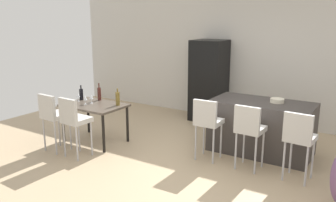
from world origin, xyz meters
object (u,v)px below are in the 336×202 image
(wine_glass_far, at_px, (78,95))
(dining_chair_near, at_px, (53,114))
(dining_chair_far, at_px, (74,118))
(wine_glass_left, at_px, (91,97))
(bar_chair_middle, at_px, (249,127))
(wine_bottle_corner, at_px, (81,94))
(fruit_bowl, at_px, (277,101))
(kitchen_island, at_px, (261,127))
(bar_chair_right, at_px, (299,136))
(wine_bottle_end, at_px, (118,98))
(wine_glass_right, at_px, (85,98))
(dining_table, at_px, (94,108))
(wine_bottle_middle, at_px, (99,94))
(bar_chair_left, at_px, (207,120))
(refrigerator, at_px, (209,81))

(wine_glass_far, bearing_deg, dining_chair_near, -77.05)
(dining_chair_far, distance_m, wine_glass_left, 0.89)
(wine_glass_far, bearing_deg, bar_chair_middle, 5.49)
(wine_bottle_corner, relative_size, fruit_bowl, 1.27)
(kitchen_island, relative_size, bar_chair_right, 1.64)
(dining_chair_far, relative_size, wine_bottle_end, 3.28)
(dining_chair_near, relative_size, wine_bottle_end, 3.28)
(dining_chair_far, relative_size, wine_glass_far, 6.03)
(bar_chair_middle, distance_m, wine_glass_right, 3.08)
(bar_chair_right, bearing_deg, fruit_bowl, 122.94)
(bar_chair_right, xyz_separation_m, dining_table, (-3.65, -0.34, -0.04))
(wine_bottle_end, xyz_separation_m, wine_glass_left, (-0.53, -0.14, -0.01))
(dining_chair_near, bearing_deg, wine_bottle_end, 53.65)
(wine_bottle_middle, height_order, wine_bottle_end, wine_bottle_middle)
(wine_bottle_corner, height_order, wine_glass_right, wine_bottle_corner)
(dining_chair_near, height_order, wine_glass_right, dining_chair_near)
(dining_table, distance_m, fruit_bowl, 3.32)
(bar_chair_right, relative_size, wine_glass_left, 6.03)
(bar_chair_middle, relative_size, wine_glass_far, 6.03)
(dining_table, distance_m, wine_glass_far, 0.49)
(dining_table, relative_size, dining_chair_far, 1.09)
(fruit_bowl, bearing_deg, bar_chair_left, -133.92)
(dining_chair_near, bearing_deg, bar_chair_right, 15.68)
(wine_bottle_middle, bearing_deg, dining_chair_far, -69.10)
(wine_bottle_end, distance_m, wine_glass_far, 0.88)
(wine_glass_far, height_order, fruit_bowl, fruit_bowl)
(bar_chair_left, xyz_separation_m, wine_glass_right, (-2.33, -0.43, 0.17))
(kitchen_island, height_order, wine_glass_right, kitchen_island)
(bar_chair_right, relative_size, wine_bottle_middle, 3.09)
(dining_chair_far, distance_m, wine_bottle_end, 0.97)
(dining_chair_near, height_order, fruit_bowl, dining_chair_near)
(wine_bottle_corner, relative_size, wine_glass_far, 1.70)
(refrigerator, bearing_deg, wine_bottle_end, -107.59)
(dining_chair_far, distance_m, wine_bottle_corner, 1.15)
(dining_table, relative_size, wine_glass_right, 6.61)
(wine_bottle_middle, bearing_deg, dining_chair_near, -96.14)
(wine_bottle_middle, bearing_deg, bar_chair_left, 0.97)
(dining_table, xyz_separation_m, wine_glass_far, (-0.44, 0.02, 0.20))
(wine_glass_right, bearing_deg, wine_bottle_corner, 146.55)
(wine_bottle_middle, distance_m, wine_bottle_corner, 0.36)
(wine_glass_right, xyz_separation_m, refrigerator, (1.30, 2.59, 0.06))
(bar_chair_right, distance_m, wine_bottle_end, 3.23)
(wine_bottle_corner, height_order, fruit_bowl, wine_bottle_corner)
(wine_bottle_corner, bearing_deg, wine_glass_right, -33.45)
(dining_table, bearing_deg, bar_chair_left, 8.84)
(bar_chair_right, xyz_separation_m, wine_glass_far, (-4.09, -0.32, 0.17))
(wine_bottle_middle, distance_m, wine_glass_far, 0.41)
(bar_chair_middle, bearing_deg, wine_glass_right, -171.93)
(bar_chair_right, xyz_separation_m, refrigerator, (-2.48, 2.16, 0.22))
(bar_chair_left, bearing_deg, bar_chair_right, 0.01)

